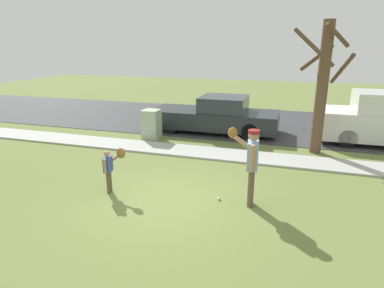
{
  "coord_description": "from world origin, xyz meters",
  "views": [
    {
      "loc": [
        2.67,
        -6.46,
        3.51
      ],
      "look_at": [
        0.23,
        1.38,
        1.0
      ],
      "focal_mm": 30.6,
      "sensor_mm": 36.0,
      "label": 1
    }
  ],
  "objects_px": {
    "person_child": "(111,165)",
    "baseball": "(219,198)",
    "utility_cabinet": "(151,124)",
    "street_tree_near": "(322,84)",
    "person_adult": "(251,159)",
    "parked_pickup_dark": "(216,116)"
  },
  "relations": [
    {
      "from": "person_child",
      "to": "baseball",
      "type": "distance_m",
      "value": 2.71
    },
    {
      "from": "utility_cabinet",
      "to": "street_tree_near",
      "type": "distance_m",
      "value": 6.2
    },
    {
      "from": "baseball",
      "to": "utility_cabinet",
      "type": "bearing_deg",
      "value": 130.0
    },
    {
      "from": "street_tree_near",
      "to": "person_adult",
      "type": "bearing_deg",
      "value": -110.07
    },
    {
      "from": "person_adult",
      "to": "parked_pickup_dark",
      "type": "height_order",
      "value": "person_adult"
    },
    {
      "from": "person_child",
      "to": "street_tree_near",
      "type": "distance_m",
      "value": 7.06
    },
    {
      "from": "person_child",
      "to": "parked_pickup_dark",
      "type": "bearing_deg",
      "value": 74.38
    },
    {
      "from": "person_adult",
      "to": "parked_pickup_dark",
      "type": "xyz_separation_m",
      "value": [
        -2.21,
        6.13,
        -0.43
      ]
    },
    {
      "from": "person_child",
      "to": "street_tree_near",
      "type": "height_order",
      "value": "street_tree_near"
    },
    {
      "from": "person_adult",
      "to": "street_tree_near",
      "type": "height_order",
      "value": "street_tree_near"
    },
    {
      "from": "person_adult",
      "to": "utility_cabinet",
      "type": "relative_size",
      "value": 1.55
    },
    {
      "from": "baseball",
      "to": "parked_pickup_dark",
      "type": "relative_size",
      "value": 0.01
    },
    {
      "from": "baseball",
      "to": "street_tree_near",
      "type": "height_order",
      "value": "street_tree_near"
    },
    {
      "from": "person_child",
      "to": "street_tree_near",
      "type": "relative_size",
      "value": 0.26
    },
    {
      "from": "person_adult",
      "to": "parked_pickup_dark",
      "type": "relative_size",
      "value": 0.34
    },
    {
      "from": "person_adult",
      "to": "person_child",
      "type": "height_order",
      "value": "person_adult"
    },
    {
      "from": "street_tree_near",
      "to": "parked_pickup_dark",
      "type": "height_order",
      "value": "street_tree_near"
    },
    {
      "from": "utility_cabinet",
      "to": "street_tree_near",
      "type": "height_order",
      "value": "street_tree_near"
    },
    {
      "from": "person_adult",
      "to": "street_tree_near",
      "type": "xyz_separation_m",
      "value": [
        1.63,
        4.47,
        1.18
      ]
    },
    {
      "from": "person_adult",
      "to": "utility_cabinet",
      "type": "distance_m",
      "value": 6.15
    },
    {
      "from": "parked_pickup_dark",
      "to": "person_child",
      "type": "bearing_deg",
      "value": 80.46
    },
    {
      "from": "person_child",
      "to": "baseball",
      "type": "height_order",
      "value": "person_child"
    }
  ]
}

